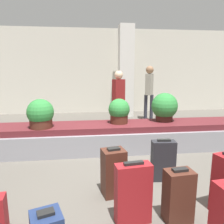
{
  "coord_description": "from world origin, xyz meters",
  "views": [
    {
      "loc": [
        -0.54,
        -2.92,
        1.68
      ],
      "look_at": [
        0.0,
        1.51,
        0.81
      ],
      "focal_mm": 35.0,
      "sensor_mm": 36.0,
      "label": 1
    }
  ],
  "objects_px": {
    "potted_plant_0": "(119,111)",
    "suitcase_3": "(163,160)",
    "suitcase_6": "(133,193)",
    "suitcase_7": "(178,196)",
    "potted_plant_2": "(164,107)",
    "pillar": "(126,72)",
    "potted_plant_1": "(41,114)",
    "traveler_1": "(119,95)",
    "suitcase_2": "(114,172)",
    "traveler_0": "(149,88)"
  },
  "relations": [
    {
      "from": "suitcase_3",
      "to": "potted_plant_1",
      "type": "xyz_separation_m",
      "value": [
        -2.03,
        1.28,
        0.51
      ]
    },
    {
      "from": "pillar",
      "to": "traveler_0",
      "type": "distance_m",
      "value": 1.18
    },
    {
      "from": "suitcase_2",
      "to": "suitcase_6",
      "type": "relative_size",
      "value": 0.93
    },
    {
      "from": "potted_plant_1",
      "to": "suitcase_2",
      "type": "bearing_deg",
      "value": -52.31
    },
    {
      "from": "potted_plant_0",
      "to": "traveler_1",
      "type": "bearing_deg",
      "value": 81.74
    },
    {
      "from": "suitcase_6",
      "to": "potted_plant_1",
      "type": "relative_size",
      "value": 1.26
    },
    {
      "from": "suitcase_6",
      "to": "suitcase_7",
      "type": "relative_size",
      "value": 1.14
    },
    {
      "from": "potted_plant_1",
      "to": "potted_plant_2",
      "type": "distance_m",
      "value": 2.61
    },
    {
      "from": "potted_plant_2",
      "to": "pillar",
      "type": "bearing_deg",
      "value": 94.57
    },
    {
      "from": "suitcase_2",
      "to": "potted_plant_2",
      "type": "bearing_deg",
      "value": 42.11
    },
    {
      "from": "potted_plant_1",
      "to": "potted_plant_2",
      "type": "relative_size",
      "value": 0.91
    },
    {
      "from": "suitcase_3",
      "to": "suitcase_6",
      "type": "relative_size",
      "value": 0.91
    },
    {
      "from": "suitcase_2",
      "to": "potted_plant_2",
      "type": "xyz_separation_m",
      "value": [
        1.37,
        1.84,
        0.54
      ]
    },
    {
      "from": "suitcase_2",
      "to": "traveler_0",
      "type": "relative_size",
      "value": 0.37
    },
    {
      "from": "traveler_1",
      "to": "suitcase_7",
      "type": "bearing_deg",
      "value": -116.95
    },
    {
      "from": "suitcase_3",
      "to": "potted_plant_1",
      "type": "height_order",
      "value": "potted_plant_1"
    },
    {
      "from": "suitcase_7",
      "to": "traveler_0",
      "type": "relative_size",
      "value": 0.35
    },
    {
      "from": "potted_plant_0",
      "to": "potted_plant_2",
      "type": "height_order",
      "value": "potted_plant_2"
    },
    {
      "from": "traveler_0",
      "to": "suitcase_6",
      "type": "bearing_deg",
      "value": -164.01
    },
    {
      "from": "potted_plant_1",
      "to": "traveler_1",
      "type": "relative_size",
      "value": 0.34
    },
    {
      "from": "suitcase_2",
      "to": "potted_plant_2",
      "type": "height_order",
      "value": "potted_plant_2"
    },
    {
      "from": "potted_plant_2",
      "to": "suitcase_7",
      "type": "bearing_deg",
      "value": -106.38
    },
    {
      "from": "suitcase_3",
      "to": "suitcase_7",
      "type": "relative_size",
      "value": 1.04
    },
    {
      "from": "pillar",
      "to": "potted_plant_2",
      "type": "height_order",
      "value": "pillar"
    },
    {
      "from": "potted_plant_1",
      "to": "traveler_1",
      "type": "bearing_deg",
      "value": 42.08
    },
    {
      "from": "suitcase_6",
      "to": "potted_plant_0",
      "type": "relative_size",
      "value": 1.37
    },
    {
      "from": "pillar",
      "to": "suitcase_7",
      "type": "relative_size",
      "value": 5.12
    },
    {
      "from": "potted_plant_1",
      "to": "potted_plant_2",
      "type": "bearing_deg",
      "value": 5.64
    },
    {
      "from": "suitcase_2",
      "to": "traveler_0",
      "type": "xyz_separation_m",
      "value": [
        1.73,
        4.25,
        0.76
      ]
    },
    {
      "from": "suitcase_6",
      "to": "traveler_1",
      "type": "bearing_deg",
      "value": 77.42
    },
    {
      "from": "suitcase_2",
      "to": "traveler_0",
      "type": "distance_m",
      "value": 4.65
    },
    {
      "from": "potted_plant_0",
      "to": "traveler_0",
      "type": "relative_size",
      "value": 0.29
    },
    {
      "from": "suitcase_2",
      "to": "suitcase_7",
      "type": "height_order",
      "value": "suitcase_2"
    },
    {
      "from": "pillar",
      "to": "suitcase_6",
      "type": "distance_m",
      "value": 5.9
    },
    {
      "from": "suitcase_7",
      "to": "traveler_1",
      "type": "distance_m",
      "value": 3.86
    },
    {
      "from": "potted_plant_0",
      "to": "suitcase_3",
      "type": "bearing_deg",
      "value": -72.78
    },
    {
      "from": "pillar",
      "to": "traveler_1",
      "type": "relative_size",
      "value": 1.94
    },
    {
      "from": "suitcase_3",
      "to": "traveler_1",
      "type": "xyz_separation_m",
      "value": [
        -0.25,
        2.89,
        0.67
      ]
    },
    {
      "from": "suitcase_2",
      "to": "traveler_1",
      "type": "distance_m",
      "value": 3.31
    },
    {
      "from": "pillar",
      "to": "suitcase_3",
      "type": "height_order",
      "value": "pillar"
    },
    {
      "from": "potted_plant_1",
      "to": "traveler_0",
      "type": "height_order",
      "value": "traveler_0"
    },
    {
      "from": "suitcase_2",
      "to": "suitcase_7",
      "type": "xyz_separation_m",
      "value": [
        0.65,
        -0.61,
        -0.02
      ]
    },
    {
      "from": "suitcase_6",
      "to": "traveler_0",
      "type": "relative_size",
      "value": 0.4
    },
    {
      "from": "suitcase_7",
      "to": "traveler_1",
      "type": "height_order",
      "value": "traveler_1"
    },
    {
      "from": "suitcase_3",
      "to": "suitcase_7",
      "type": "distance_m",
      "value": 0.93
    },
    {
      "from": "pillar",
      "to": "potted_plant_0",
      "type": "height_order",
      "value": "pillar"
    },
    {
      "from": "potted_plant_2",
      "to": "suitcase_3",
      "type": "bearing_deg",
      "value": -110.16
    },
    {
      "from": "suitcase_3",
      "to": "suitcase_7",
      "type": "bearing_deg",
      "value": -95.3
    },
    {
      "from": "suitcase_7",
      "to": "potted_plant_2",
      "type": "xyz_separation_m",
      "value": [
        0.72,
        2.45,
        0.56
      ]
    },
    {
      "from": "suitcase_7",
      "to": "potted_plant_0",
      "type": "bearing_deg",
      "value": 91.94
    }
  ]
}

